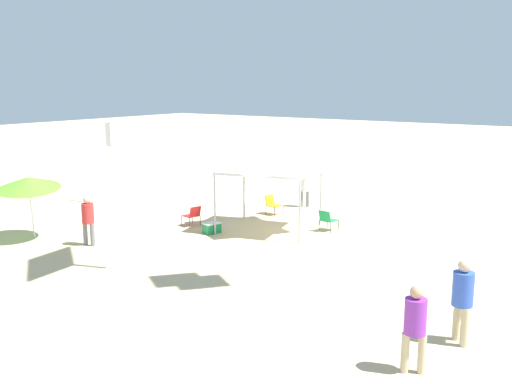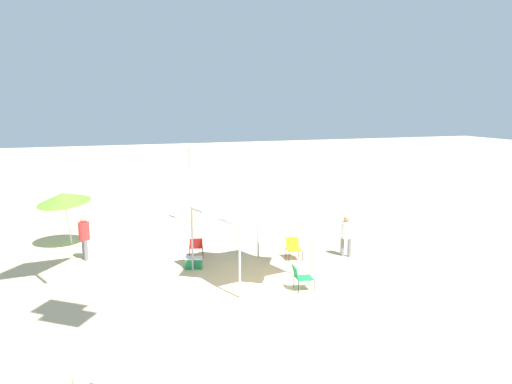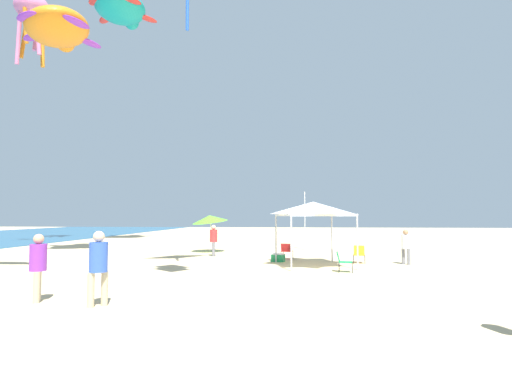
{
  "view_description": "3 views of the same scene",
  "coord_description": "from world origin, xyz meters",
  "px_view_note": "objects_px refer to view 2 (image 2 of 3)",
  "views": [
    {
      "loc": [
        -10.17,
        17.89,
        5.58
      ],
      "look_at": [
        1.96,
        0.38,
        1.5
      ],
      "focal_mm": 40.6,
      "sensor_mm": 36.0,
      "label": 1
    },
    {
      "loc": [
        -15.21,
        5.76,
        6.03
      ],
      "look_at": [
        2.69,
        -0.65,
        2.76
      ],
      "focal_mm": 37.24,
      "sensor_mm": 36.0,
      "label": 2
    },
    {
      "loc": [
        -17.06,
        0.86,
        2.28
      ],
      "look_at": [
        1.04,
        2.51,
        3.32
      ],
      "focal_mm": 28.64,
      "sensor_mm": 36.0,
      "label": 3
    }
  ],
  "objects_px": {
    "canopy_tent": "(250,204)",
    "folding_chair_right_of_tent": "(293,247)",
    "cooler_box": "(194,263)",
    "folding_chair_facing_ocean": "(196,246)",
    "person_kite_handler": "(84,234)",
    "folding_chair_near_cooler": "(301,276)",
    "person_beachcomber": "(346,233)",
    "banner_flag": "(190,177)",
    "beach_umbrella": "(63,198)"
  },
  "relations": [
    {
      "from": "person_beachcomber",
      "to": "folding_chair_facing_ocean",
      "type": "bearing_deg",
      "value": -150.21
    },
    {
      "from": "folding_chair_right_of_tent",
      "to": "beach_umbrella",
      "type": "bearing_deg",
      "value": 158.67
    },
    {
      "from": "beach_umbrella",
      "to": "folding_chair_right_of_tent",
      "type": "distance_m",
      "value": 9.74
    },
    {
      "from": "folding_chair_facing_ocean",
      "to": "person_beachcomber",
      "type": "bearing_deg",
      "value": 174.45
    },
    {
      "from": "beach_umbrella",
      "to": "person_kite_handler",
      "type": "bearing_deg",
      "value": -162.99
    },
    {
      "from": "canopy_tent",
      "to": "folding_chair_right_of_tent",
      "type": "bearing_deg",
      "value": -59.59
    },
    {
      "from": "folding_chair_near_cooler",
      "to": "person_beachcomber",
      "type": "relative_size",
      "value": 0.51
    },
    {
      "from": "beach_umbrella",
      "to": "person_kite_handler",
      "type": "distance_m",
      "value": 2.58
    },
    {
      "from": "folding_chair_right_of_tent",
      "to": "cooler_box",
      "type": "relative_size",
      "value": 1.14
    },
    {
      "from": "cooler_box",
      "to": "folding_chair_right_of_tent",
      "type": "bearing_deg",
      "value": -92.55
    },
    {
      "from": "person_kite_handler",
      "to": "folding_chair_right_of_tent",
      "type": "bearing_deg",
      "value": -119.42
    },
    {
      "from": "canopy_tent",
      "to": "person_kite_handler",
      "type": "bearing_deg",
      "value": 53.81
    },
    {
      "from": "cooler_box",
      "to": "person_kite_handler",
      "type": "height_order",
      "value": "person_kite_handler"
    },
    {
      "from": "banner_flag",
      "to": "person_kite_handler",
      "type": "height_order",
      "value": "banner_flag"
    },
    {
      "from": "folding_chair_near_cooler",
      "to": "banner_flag",
      "type": "relative_size",
      "value": 0.21
    },
    {
      "from": "canopy_tent",
      "to": "person_kite_handler",
      "type": "xyz_separation_m",
      "value": [
        3.92,
        5.36,
        -1.54
      ]
    },
    {
      "from": "canopy_tent",
      "to": "folding_chair_facing_ocean",
      "type": "relative_size",
      "value": 4.78
    },
    {
      "from": "folding_chair_facing_ocean",
      "to": "cooler_box",
      "type": "height_order",
      "value": "folding_chair_facing_ocean"
    },
    {
      "from": "person_beachcomber",
      "to": "person_kite_handler",
      "type": "xyz_separation_m",
      "value": [
        2.99,
        9.66,
        0.07
      ]
    },
    {
      "from": "canopy_tent",
      "to": "beach_umbrella",
      "type": "xyz_separation_m",
      "value": [
        6.18,
        6.05,
        -0.49
      ]
    },
    {
      "from": "person_beachcomber",
      "to": "person_kite_handler",
      "type": "distance_m",
      "value": 10.11
    },
    {
      "from": "folding_chair_near_cooler",
      "to": "person_kite_handler",
      "type": "relative_size",
      "value": 0.47
    },
    {
      "from": "beach_umbrella",
      "to": "folding_chair_right_of_tent",
      "type": "relative_size",
      "value": 3.05
    },
    {
      "from": "beach_umbrella",
      "to": "folding_chair_right_of_tent",
      "type": "xyz_separation_m",
      "value": [
        -4.88,
        -8.27,
        -1.6
      ]
    },
    {
      "from": "folding_chair_facing_ocean",
      "to": "banner_flag",
      "type": "bearing_deg",
      "value": -88.38
    },
    {
      "from": "canopy_tent",
      "to": "banner_flag",
      "type": "relative_size",
      "value": 1.01
    },
    {
      "from": "person_beachcomber",
      "to": "banner_flag",
      "type": "bearing_deg",
      "value": 167.92
    },
    {
      "from": "banner_flag",
      "to": "person_kite_handler",
      "type": "relative_size",
      "value": 2.22
    },
    {
      "from": "beach_umbrella",
      "to": "folding_chair_right_of_tent",
      "type": "bearing_deg",
      "value": -120.53
    },
    {
      "from": "folding_chair_right_of_tent",
      "to": "banner_flag",
      "type": "xyz_separation_m",
      "value": [
        7.31,
        2.36,
        1.84
      ]
    },
    {
      "from": "canopy_tent",
      "to": "person_kite_handler",
      "type": "height_order",
      "value": "canopy_tent"
    },
    {
      "from": "beach_umbrella",
      "to": "folding_chair_facing_ocean",
      "type": "xyz_separation_m",
      "value": [
        -3.43,
        -4.78,
        -1.6
      ]
    },
    {
      "from": "canopy_tent",
      "to": "person_beachcomber",
      "type": "relative_size",
      "value": 2.42
    },
    {
      "from": "folding_chair_right_of_tent",
      "to": "folding_chair_near_cooler",
      "type": "xyz_separation_m",
      "value": [
        -3.22,
        1.16,
        0.0
      ]
    },
    {
      "from": "canopy_tent",
      "to": "folding_chair_right_of_tent",
      "type": "height_order",
      "value": "canopy_tent"
    },
    {
      "from": "folding_chair_right_of_tent",
      "to": "cooler_box",
      "type": "height_order",
      "value": "folding_chair_right_of_tent"
    },
    {
      "from": "folding_chair_facing_ocean",
      "to": "person_kite_handler",
      "type": "distance_m",
      "value": 4.29
    },
    {
      "from": "folding_chair_facing_ocean",
      "to": "folding_chair_right_of_tent",
      "type": "distance_m",
      "value": 3.78
    },
    {
      "from": "person_kite_handler",
      "to": "folding_chair_near_cooler",
      "type": "bearing_deg",
      "value": -142.67
    },
    {
      "from": "folding_chair_facing_ocean",
      "to": "folding_chair_near_cooler",
      "type": "bearing_deg",
      "value": 129.04
    },
    {
      "from": "canopy_tent",
      "to": "cooler_box",
      "type": "distance_m",
      "value": 3.24
    },
    {
      "from": "folding_chair_facing_ocean",
      "to": "cooler_box",
      "type": "xyz_separation_m",
      "value": [
        -1.28,
        0.39,
        -0.27
      ]
    },
    {
      "from": "folding_chair_right_of_tent",
      "to": "banner_flag",
      "type": "distance_m",
      "value": 7.9
    },
    {
      "from": "folding_chair_facing_ocean",
      "to": "banner_flag",
      "type": "height_order",
      "value": "banner_flag"
    },
    {
      "from": "canopy_tent",
      "to": "person_kite_handler",
      "type": "distance_m",
      "value": 6.82
    },
    {
      "from": "cooler_box",
      "to": "person_beachcomber",
      "type": "height_order",
      "value": "person_beachcomber"
    },
    {
      "from": "canopy_tent",
      "to": "folding_chair_right_of_tent",
      "type": "distance_m",
      "value": 3.31
    },
    {
      "from": "folding_chair_facing_ocean",
      "to": "banner_flag",
      "type": "relative_size",
      "value": 0.21
    },
    {
      "from": "folding_chair_near_cooler",
      "to": "person_kite_handler",
      "type": "distance_m",
      "value": 8.7
    },
    {
      "from": "folding_chair_near_cooler",
      "to": "person_kite_handler",
      "type": "xyz_separation_m",
      "value": [
        5.84,
        6.42,
        0.55
      ]
    }
  ]
}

